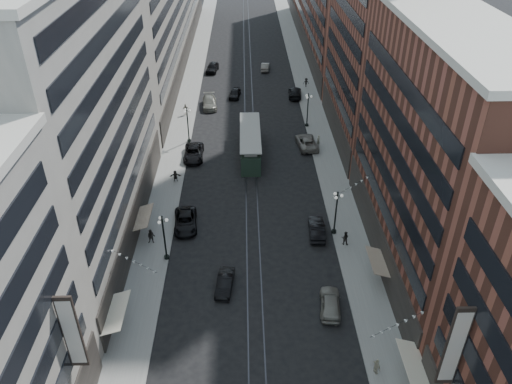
{
  "coord_description": "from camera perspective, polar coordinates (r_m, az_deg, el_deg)",
  "views": [
    {
      "loc": [
        -0.74,
        -12.72,
        34.81
      ],
      "look_at": [
        0.39,
        33.18,
        5.0
      ],
      "focal_mm": 35.0,
      "sensor_mm": 36.0,
      "label": 1
    }
  ],
  "objects": [
    {
      "name": "pedestrian_2",
      "position": [
        55.93,
        -11.88,
        -5.0
      ],
      "size": [
        0.86,
        0.48,
        1.76
      ],
      "primitive_type": "imported",
      "rotation": [
        0.0,
        0.0,
        -0.02
      ],
      "color": "black",
      "rests_on": "sidewalk_west"
    },
    {
      "name": "lamppost_sw_far",
      "position": [
        52.3,
        -10.46,
        -4.99
      ],
      "size": [
        1.03,
        1.14,
        5.52
      ],
      "color": "black",
      "rests_on": "sidewalk_west"
    },
    {
      "name": "lamppost_se_far",
      "position": [
        55.72,
        9.13,
        -2.18
      ],
      "size": [
        1.03,
        1.14,
        5.52
      ],
      "color": "black",
      "rests_on": "sidewalk_east"
    },
    {
      "name": "car_5",
      "position": [
        49.82,
        -3.58,
        -10.31
      ],
      "size": [
        1.97,
        4.37,
        1.39
      ],
      "primitive_type": "imported",
      "rotation": [
        0.0,
        0.0,
        -0.12
      ],
      "color": "black",
      "rests_on": "ground"
    },
    {
      "name": "pedestrian_9",
      "position": [
        96.64,
        5.75,
        12.35
      ],
      "size": [
        1.11,
        0.49,
        1.69
      ],
      "primitive_type": "imported",
      "rotation": [
        0.0,
        0.0,
        0.04
      ],
      "color": "black",
      "rests_on": "sidewalk_east"
    },
    {
      "name": "lamppost_se_mid",
      "position": [
        79.95,
        5.93,
        9.44
      ],
      "size": [
        1.03,
        1.14,
        5.52
      ],
      "color": "black",
      "rests_on": "sidewalk_east"
    },
    {
      "name": "pedestrian_5",
      "position": [
        66.38,
        -9.21,
        1.84
      ],
      "size": [
        1.49,
        0.57,
        1.57
      ],
      "primitive_type": "imported",
      "rotation": [
        0.0,
        0.0,
        0.1
      ],
      "color": "black",
      "rests_on": "sidewalk_west"
    },
    {
      "name": "car_2",
      "position": [
        58.02,
        -8.06,
        -3.32
      ],
      "size": [
        3.03,
        5.73,
        1.54
      ],
      "primitive_type": "imported",
      "rotation": [
        0.0,
        0.0,
        0.09
      ],
      "color": "black",
      "rests_on": "ground"
    },
    {
      "name": "car_12",
      "position": [
        92.33,
        4.46,
        11.29
      ],
      "size": [
        2.66,
        5.73,
        1.62
      ],
      "primitive_type": "imported",
      "rotation": [
        0.0,
        0.0,
        3.07
      ],
      "color": "black",
      "rests_on": "ground"
    },
    {
      "name": "streetcar",
      "position": [
        71.85,
        -0.66,
        5.53
      ],
      "size": [
        2.9,
        13.12,
        3.63
      ],
      "color": "#213427",
      "rests_on": "ground"
    },
    {
      "name": "pedestrian_8",
      "position": [
        74.8,
        7.13,
        5.87
      ],
      "size": [
        0.76,
        0.71,
        1.75
      ],
      "primitive_type": "imported",
      "rotation": [
        0.0,
        0.0,
        3.76
      ],
      "color": "#9D9882",
      "rests_on": "sidewalk_east"
    },
    {
      "name": "car_4",
      "position": [
        48.17,
        8.48,
        -12.43
      ],
      "size": [
        2.38,
        4.8,
        1.57
      ],
      "primitive_type": "imported",
      "rotation": [
        0.0,
        0.0,
        3.02
      ],
      "color": "slate",
      "rests_on": "ground"
    },
    {
      "name": "building_west_mid",
      "position": [
        52.8,
        -19.41,
        7.85
      ],
      "size": [
        8.0,
        36.0,
        28.0
      ],
      "primitive_type": "cube",
      "color": "gray",
      "rests_on": "ground"
    },
    {
      "name": "pedestrian_4",
      "position": [
        43.92,
        13.62,
        -18.8
      ],
      "size": [
        0.76,
        1.02,
        1.58
      ],
      "primitive_type": "imported",
      "rotation": [
        0.0,
        0.0,
        1.99
      ],
      "color": "beige",
      "rests_on": "sidewalk_east"
    },
    {
      "name": "sidewalk_west",
      "position": [
        90.3,
        -7.95,
        10.05
      ],
      "size": [
        4.0,
        180.0,
        0.15
      ],
      "primitive_type": "cube",
      "color": "gray",
      "rests_on": "ground"
    },
    {
      "name": "car_9",
      "position": [
        104.94,
        -5.02,
        14.01
      ],
      "size": [
        2.76,
        5.4,
        1.76
      ],
      "primitive_type": "imported",
      "rotation": [
        0.0,
        0.0,
        -0.14
      ],
      "color": "black",
      "rests_on": "ground"
    },
    {
      "name": "ground",
      "position": [
        80.63,
        -0.75,
        7.41
      ],
      "size": [
        220.0,
        220.0,
        0.0
      ],
      "primitive_type": "plane",
      "color": "black",
      "rests_on": "ground"
    },
    {
      "name": "rail_east",
      "position": [
        89.75,
        -0.39,
        10.18
      ],
      "size": [
        0.12,
        180.0,
        0.02
      ],
      "primitive_type": "cube",
      "color": "#2D2D33",
      "rests_on": "ground"
    },
    {
      "name": "pedestrian_6",
      "position": [
        85.13,
        -8.03,
        9.33
      ],
      "size": [
        1.12,
        0.55,
        1.87
      ],
      "primitive_type": "imported",
      "rotation": [
        0.0,
        0.0,
        3.19
      ],
      "color": "#ABA28E",
      "rests_on": "sidewalk_west"
    },
    {
      "name": "pedestrian_7",
      "position": [
        55.46,
        10.14,
        -5.2
      ],
      "size": [
        0.89,
        0.62,
        1.68
      ],
      "primitive_type": "imported",
      "rotation": [
        0.0,
        0.0,
        2.92
      ],
      "color": "black",
      "rests_on": "sidewalk_east"
    },
    {
      "name": "building_east_mid",
      "position": [
        49.93,
        19.62,
        3.76
      ],
      "size": [
        8.0,
        30.0,
        24.0
      ],
      "primitive_type": "cube",
      "color": "brown",
      "rests_on": "ground"
    },
    {
      "name": "car_8",
      "position": [
        88.05,
        -5.33,
        10.16
      ],
      "size": [
        2.88,
        6.01,
        1.69
      ],
      "primitive_type": "imported",
      "rotation": [
        0.0,
        0.0,
        0.09
      ],
      "color": "slate",
      "rests_on": "ground"
    },
    {
      "name": "car_11",
      "position": [
        74.66,
        5.81,
        5.73
      ],
      "size": [
        3.33,
        6.12,
        1.63
      ],
      "primitive_type": "imported",
      "rotation": [
        0.0,
        0.0,
        3.25
      ],
      "color": "slate",
      "rests_on": "ground"
    },
    {
      "name": "lamppost_sw_mid",
      "position": [
        75.25,
        -7.8,
        7.75
      ],
      "size": [
        1.03,
        1.14,
        5.52
      ],
      "color": "black",
      "rests_on": "sidewalk_west"
    },
    {
      "name": "car_10",
      "position": [
        56.69,
        6.94,
        -4.18
      ],
      "size": [
        1.9,
        4.83,
        1.57
      ],
      "primitive_type": "imported",
      "rotation": [
        0.0,
        0.0,
        3.09
      ],
      "color": "black",
      "rests_on": "ground"
    },
    {
      "name": "car_7",
      "position": [
        71.81,
        -7.14,
        4.46
      ],
      "size": [
        2.78,
        5.86,
        1.62
      ],
      "primitive_type": "imported",
      "rotation": [
        0.0,
        0.0,
        0.02
      ],
      "color": "black",
      "rests_on": "ground"
    },
    {
      "name": "car_14",
      "position": [
        105.43,
        1.05,
        14.13
      ],
      "size": [
        1.96,
        4.57,
        1.46
      ],
      "primitive_type": "imported",
      "rotation": [
        0.0,
        0.0,
        3.05
      ],
      "color": "slate",
      "rests_on": "ground"
    },
    {
      "name": "car_13",
      "position": [
        91.91,
        -2.43,
        11.22
      ],
      "size": [
        2.36,
        4.63,
        1.51
      ],
      "primitive_type": "imported",
      "rotation": [
        0.0,
        0.0,
        -0.13
      ],
      "color": "black",
      "rests_on": "ground"
    },
    {
      "name": "rail_west",
      "position": [
        89.74,
        -1.29,
        10.17
      ],
      "size": [
        0.12,
        180.0,
        0.02
      ],
      "primitive_type": "cube",
      "color": "#2D2D33",
      "rests_on": "ground"
    },
    {
      "name": "sidewalk_east",
      "position": [
        90.48,
        6.25,
        10.22
      ],
      "size": [
        4.0,
        180.0,
        0.15
      ],
      "primitive_type": "cube",
      "color": "gray",
      "rests_on": "ground"
    }
  ]
}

